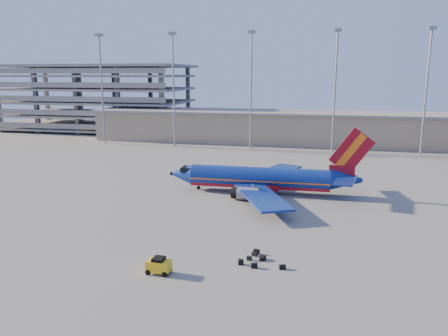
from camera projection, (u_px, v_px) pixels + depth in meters
The scene contains 7 objects.
ground at pixel (233, 200), 65.12m from camera, with size 220.00×220.00×0.00m, color slate.
terminal_building at pixel (313, 128), 117.37m from camera, with size 122.00×16.00×8.50m.
parking_garage at pixel (97, 94), 146.61m from camera, with size 62.00×32.00×21.40m.
light_mast_row at pixel (292, 78), 104.21m from camera, with size 101.60×1.60×28.65m.
aircraft_main at pixel (264, 179), 68.56m from camera, with size 31.75×30.56×10.75m.
baggage_tug at pixel (159, 265), 40.96m from camera, with size 2.29×1.46×1.60m.
luggage_pile at pixel (258, 259), 43.74m from camera, with size 4.75×3.83×0.53m.
Camera 1 is at (12.45, -61.42, 18.40)m, focal length 35.00 mm.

